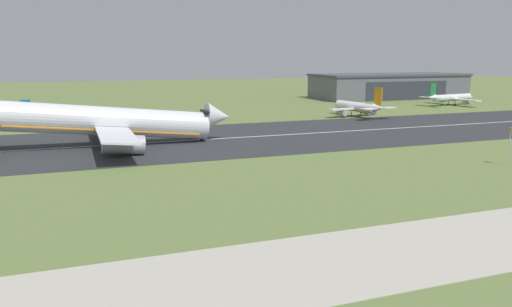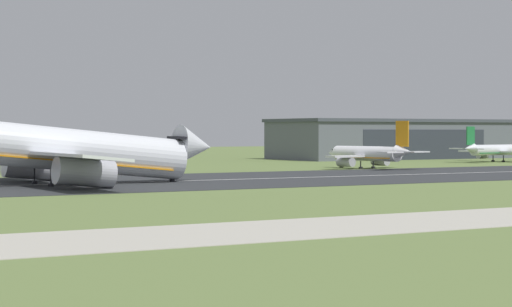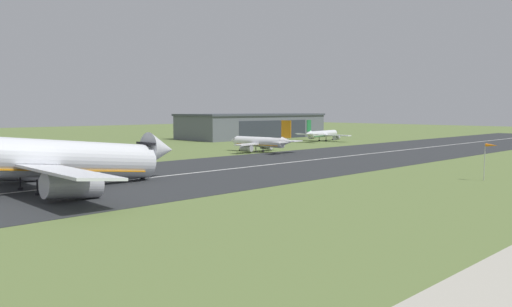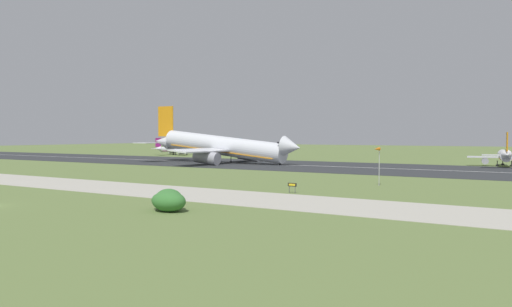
{
  "view_description": "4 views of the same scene",
  "coord_description": "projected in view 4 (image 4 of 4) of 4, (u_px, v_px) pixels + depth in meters",
  "views": [
    {
      "loc": [
        -38.74,
        -14.83,
        19.3
      ],
      "look_at": [
        -8.26,
        67.36,
        2.17
      ],
      "focal_mm": 35.0,
      "sensor_mm": 36.0,
      "label": 1
    },
    {
      "loc": [
        -77.38,
        -43.4,
        7.9
      ],
      "look_at": [
        -5.22,
        80.38,
        4.67
      ],
      "focal_mm": 70.0,
      "sensor_mm": 36.0,
      "label": 2
    },
    {
      "loc": [
        -59.93,
        14.88,
        13.16
      ],
      "look_at": [
        0.22,
        77.31,
        5.52
      ],
      "focal_mm": 35.0,
      "sensor_mm": 36.0,
      "label": 3
    },
    {
      "loc": [
        62.33,
        -36.21,
        9.15
      ],
      "look_at": [
        -11.08,
        82.72,
        3.97
      ],
      "focal_mm": 35.0,
      "sensor_mm": 36.0,
      "label": 4
    }
  ],
  "objects": [
    {
      "name": "ground_plane",
      "position": [
        217.0,
        178.0,
        105.45
      ],
      "size": [
        704.62,
        704.62,
        0.0
      ],
      "primitive_type": "plane",
      "color": "olive"
    },
    {
      "name": "runway_strip",
      "position": [
        315.0,
        166.0,
        147.07
      ],
      "size": [
        464.62,
        48.0,
        0.06
      ],
      "primitive_type": "cube",
      "color": "#2B2D30",
      "rests_on": "ground_plane"
    },
    {
      "name": "runway_centreline",
      "position": [
        315.0,
        166.0,
        147.06
      ],
      "size": [
        418.16,
        0.7,
        0.01
      ],
      "primitive_type": "cube",
      "color": "silver",
      "rests_on": "runway_strip"
    },
    {
      "name": "taxiway_road",
      "position": [
        131.0,
        189.0,
        84.53
      ],
      "size": [
        348.47,
        14.91,
        0.05
      ],
      "primitive_type": "cube",
      "color": "#B2AD9E",
      "rests_on": "ground_plane"
    },
    {
      "name": "airplane_landing",
      "position": [
        222.0,
        147.0,
        162.65
      ],
      "size": [
        58.11,
        48.54,
        19.24
      ],
      "color": "silver",
      "rests_on": "ground_plane"
    },
    {
      "name": "airplane_parked_west",
      "position": [
        505.0,
        156.0,
        144.86
      ],
      "size": [
        20.22,
        24.47,
        9.97
      ],
      "color": "white",
      "rests_on": "ground_plane"
    },
    {
      "name": "airplane_parked_centre",
      "position": [
        174.0,
        150.0,
        229.0
      ],
      "size": [
        22.19,
        19.43,
        7.84
      ],
      "color": "silver",
      "rests_on": "ground_plane"
    },
    {
      "name": "airplane_parked_far_east",
      "position": [
        257.0,
        152.0,
        200.9
      ],
      "size": [
        19.67,
        17.8,
        7.84
      ],
      "color": "white",
      "rests_on": "ground_plane"
    },
    {
      "name": "shrub_clump",
      "position": [
        168.0,
        201.0,
        60.16
      ],
      "size": [
        5.42,
        4.17,
        2.61
      ],
      "color": "#387533",
      "rests_on": "ground_plane"
    },
    {
      "name": "windsock_pole",
      "position": [
        377.0,
        152.0,
        88.67
      ],
      "size": [
        0.75,
        2.39,
        6.97
      ],
      "color": "#B7B7BC",
      "rests_on": "ground_plane"
    },
    {
      "name": "runway_sign",
      "position": [
        292.0,
        186.0,
        78.56
      ],
      "size": [
        1.49,
        0.13,
        1.59
      ],
      "color": "#4C4C51",
      "rests_on": "ground_plane"
    }
  ]
}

